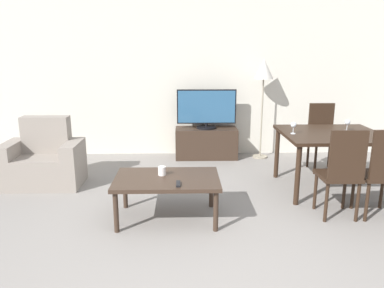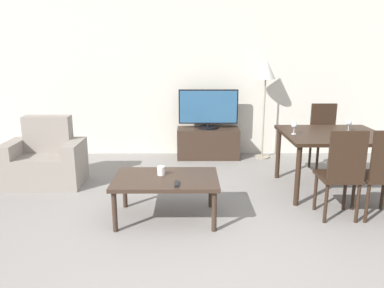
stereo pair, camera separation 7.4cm
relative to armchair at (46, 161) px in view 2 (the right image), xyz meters
name	(u,v)px [view 2 (the right image)]	position (x,y,z in m)	size (l,w,h in m)	color
wall_back	(193,74)	(1.96, 1.51, 1.04)	(7.55, 0.06, 2.70)	silver
armchair	(46,161)	(0.00, 0.00, 0.00)	(0.97, 0.60, 0.88)	gray
tv_stand	(208,143)	(2.20, 1.22, -0.07)	(1.00, 0.43, 0.49)	#38281E
tv	(208,109)	(2.20, 1.22, 0.50)	(0.95, 0.32, 0.63)	black
coffee_table	(166,182)	(1.65, -1.08, 0.10)	(1.08, 0.70, 0.45)	#38281E
dining_table	(332,140)	(3.66, -0.27, 0.35)	(1.20, 1.08, 0.74)	black
dining_chair_near	(342,171)	(3.44, -1.12, 0.22)	(0.40, 0.40, 0.97)	black
dining_chair_far	(324,134)	(3.87, 0.58, 0.22)	(0.40, 0.40, 0.97)	black
dining_chair_near_right	(383,171)	(3.87, -1.12, 0.22)	(0.40, 0.40, 0.97)	black
floor_lamp	(266,74)	(3.09, 1.21, 1.05)	(0.30, 0.30, 1.60)	gray
remote_primary	(177,184)	(1.77, -1.30, 0.15)	(0.04, 0.15, 0.02)	black
cup_white_near	(161,171)	(1.60, -1.00, 0.19)	(0.08, 0.08, 0.09)	white
wine_glass_left	(294,126)	(3.16, -0.32, 0.53)	(0.07, 0.07, 0.15)	silver
wine_glass_center	(349,123)	(3.88, -0.17, 0.53)	(0.07, 0.07, 0.15)	silver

